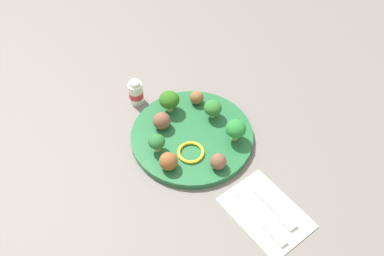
{
  "coord_description": "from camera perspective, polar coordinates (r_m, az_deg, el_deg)",
  "views": [
    {
      "loc": [
        0.45,
        -0.41,
        0.74
      ],
      "look_at": [
        0.0,
        0.0,
        0.04
      ],
      "focal_mm": 38.73,
      "sensor_mm": 36.0,
      "label": 1
    }
  ],
  "objects": [
    {
      "name": "meatball_mid_right",
      "position": [
        0.94,
        -4.19,
        0.99
      ],
      "size": [
        0.04,
        0.04,
        0.04
      ],
      "primitive_type": "sphere",
      "color": "brown",
      "rests_on": "plate"
    },
    {
      "name": "napkin",
      "position": [
        0.86,
        10.17,
        -11.37
      ],
      "size": [
        0.18,
        0.13,
        0.01
      ],
      "primitive_type": "cube",
      "rotation": [
        0.0,
        0.0,
        -0.08
      ],
      "color": "white",
      "rests_on": "ground_plane"
    },
    {
      "name": "meatball_center",
      "position": [
        0.88,
        3.64,
        -4.62
      ],
      "size": [
        0.04,
        0.04,
        0.04
      ],
      "primitive_type": "sphere",
      "color": "brown",
      "rests_on": "plate"
    },
    {
      "name": "plate",
      "position": [
        0.95,
        0.0,
        -1.11
      ],
      "size": [
        0.28,
        0.28,
        0.02
      ],
      "primitive_type": "cylinder",
      "color": "#236638",
      "rests_on": "ground_plane"
    },
    {
      "name": "broccoli_floret_front_left",
      "position": [
        0.91,
        6.05,
        -0.14
      ],
      "size": [
        0.05,
        0.05,
        0.05
      ],
      "color": "#92C268",
      "rests_on": "plate"
    },
    {
      "name": "fork",
      "position": [
        0.86,
        11.44,
        -10.88
      ],
      "size": [
        0.12,
        0.03,
        0.01
      ],
      "color": "silver",
      "rests_on": "napkin"
    },
    {
      "name": "broccoli_floret_back_right",
      "position": [
        0.97,
        -3.16,
        3.85
      ],
      "size": [
        0.05,
        0.05,
        0.05
      ],
      "color": "#AACA74",
      "rests_on": "plate"
    },
    {
      "name": "meatball_back_left",
      "position": [
        1.0,
        0.65,
        4.2
      ],
      "size": [
        0.03,
        0.03,
        0.03
      ],
      "primitive_type": "sphere",
      "color": "brown",
      "rests_on": "plate"
    },
    {
      "name": "ground_plane",
      "position": [
        0.96,
        0.0,
        -1.41
      ],
      "size": [
        4.0,
        4.0,
        0.0
      ],
      "primitive_type": "plane",
      "color": "slate"
    },
    {
      "name": "meatball_mid_left",
      "position": [
        0.87,
        -3.26,
        -4.6
      ],
      "size": [
        0.04,
        0.04,
        0.04
      ],
      "primitive_type": "sphere",
      "color": "brown",
      "rests_on": "plate"
    },
    {
      "name": "broccoli_floret_center",
      "position": [
        0.96,
        2.88,
        2.75
      ],
      "size": [
        0.04,
        0.04,
        0.05
      ],
      "color": "#92C572",
      "rests_on": "plate"
    },
    {
      "name": "yogurt_bottle",
      "position": [
        1.02,
        -7.73,
        4.81
      ],
      "size": [
        0.04,
        0.04,
        0.07
      ],
      "color": "white",
      "rests_on": "ground_plane"
    },
    {
      "name": "pepper_ring_front_right",
      "position": [
        0.91,
        -0.16,
        -3.37
      ],
      "size": [
        0.07,
        0.07,
        0.01
      ],
      "primitive_type": "torus",
      "rotation": [
        0.0,
        0.0,
        6.0
      ],
      "color": "yellow",
      "rests_on": "plate"
    },
    {
      "name": "knife",
      "position": [
        0.84,
        9.65,
        -12.22
      ],
      "size": [
        0.15,
        0.04,
        0.01
      ],
      "color": "silver",
      "rests_on": "napkin"
    },
    {
      "name": "broccoli_floret_far_rim",
      "position": [
        0.9,
        -4.89,
        -1.93
      ],
      "size": [
        0.04,
        0.04,
        0.04
      ],
      "color": "#ACBC79",
      "rests_on": "plate"
    }
  ]
}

